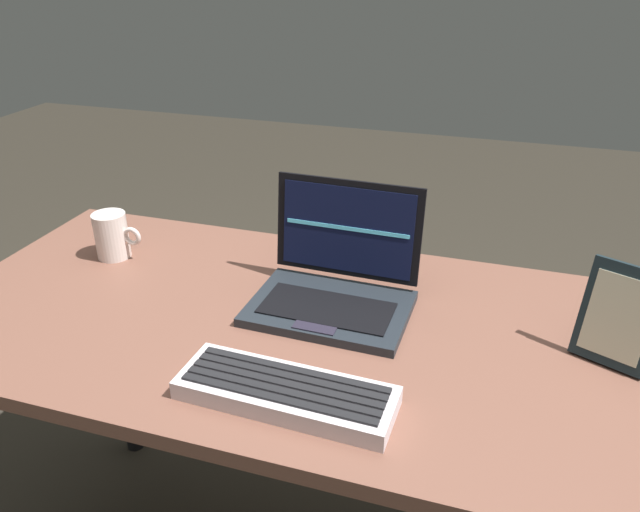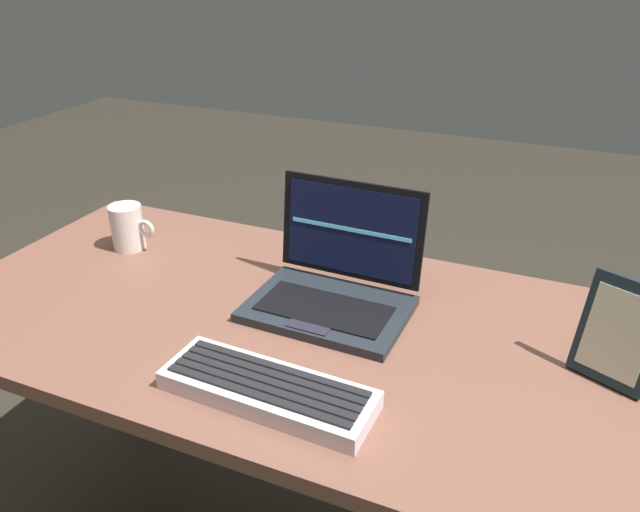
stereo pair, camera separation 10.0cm
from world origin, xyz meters
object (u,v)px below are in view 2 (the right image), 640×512
Objects in this scene: laptop_front at (335,284)px; photo_frame at (619,333)px; external_keyboard at (268,389)px; coffee_mug at (128,227)px.

laptop_front is 0.48m from photo_frame.
external_keyboard is at bearing -88.44° from laptop_front.
photo_frame is (0.47, 0.25, 0.07)m from external_keyboard.
external_keyboard is 3.08× the size of coffee_mug.
photo_frame is 1.00m from coffee_mug.
photo_frame is (0.48, -0.03, 0.04)m from laptop_front.
photo_frame reaches higher than external_keyboard.
photo_frame is 1.57× the size of coffee_mug.
external_keyboard is (0.01, -0.29, -0.03)m from laptop_front.
coffee_mug is at bearing 147.35° from external_keyboard.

